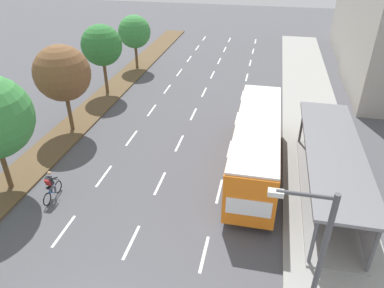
# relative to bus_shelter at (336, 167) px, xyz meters

# --- Properties ---
(median_strip) EXTENTS (2.60, 52.00, 0.12)m
(median_strip) POSITION_rel_bus_shelter_xyz_m (-17.83, 9.28, -1.81)
(median_strip) COLOR brown
(median_strip) RESTS_ON ground
(sidewalk_right) EXTENTS (4.50, 52.00, 0.15)m
(sidewalk_right) POSITION_rel_bus_shelter_xyz_m (-0.28, 9.28, -1.79)
(sidewalk_right) COLOR gray
(sidewalk_right) RESTS_ON ground
(lane_divider_left) EXTENTS (0.14, 49.48, 0.01)m
(lane_divider_left) POSITION_rel_bus_shelter_xyz_m (-13.03, 8.52, -1.86)
(lane_divider_left) COLOR white
(lane_divider_left) RESTS_ON ground
(lane_divider_center) EXTENTS (0.14, 49.48, 0.01)m
(lane_divider_center) POSITION_rel_bus_shelter_xyz_m (-9.53, 8.52, -1.86)
(lane_divider_center) COLOR white
(lane_divider_center) RESTS_ON ground
(lane_divider_right) EXTENTS (0.14, 49.48, 0.01)m
(lane_divider_right) POSITION_rel_bus_shelter_xyz_m (-6.03, 8.52, -1.86)
(lane_divider_right) COLOR white
(lane_divider_right) RESTS_ON ground
(bus_shelter) EXTENTS (2.90, 11.57, 2.86)m
(bus_shelter) POSITION_rel_bus_shelter_xyz_m (0.00, 0.00, 0.00)
(bus_shelter) COLOR gray
(bus_shelter) RESTS_ON sidewalk_right
(bus) EXTENTS (2.54, 11.29, 3.37)m
(bus) POSITION_rel_bus_shelter_xyz_m (-4.28, 1.63, 0.20)
(bus) COLOR orange
(bus) RESTS_ON ground
(cyclist) EXTENTS (0.46, 1.82, 1.71)m
(cyclist) POSITION_rel_bus_shelter_xyz_m (-14.85, -3.47, -1.08)
(cyclist) COLOR black
(cyclist) RESTS_ON ground
(median_tree_third) EXTENTS (3.84, 3.84, 6.18)m
(median_tree_third) POSITION_rel_bus_shelter_xyz_m (-17.67, 4.00, 2.51)
(median_tree_third) COLOR brown
(median_tree_third) RESTS_ON median_strip
(median_tree_fourth) EXTENTS (3.47, 3.47, 5.97)m
(median_tree_fourth) POSITION_rel_bus_shelter_xyz_m (-18.04, 11.15, 2.47)
(median_tree_fourth) COLOR brown
(median_tree_fourth) RESTS_ON median_strip
(median_tree_fifth) EXTENTS (3.29, 3.29, 5.38)m
(median_tree_fifth) POSITION_rel_bus_shelter_xyz_m (-17.76, 18.30, 1.98)
(median_tree_fifth) COLOR brown
(median_tree_fifth) RESTS_ON median_strip
(streetlight) EXTENTS (1.91, 0.24, 6.50)m
(streetlight) POSITION_rel_bus_shelter_xyz_m (-2.11, -8.90, 2.02)
(streetlight) COLOR #4C4C51
(streetlight) RESTS_ON sidewalk_right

